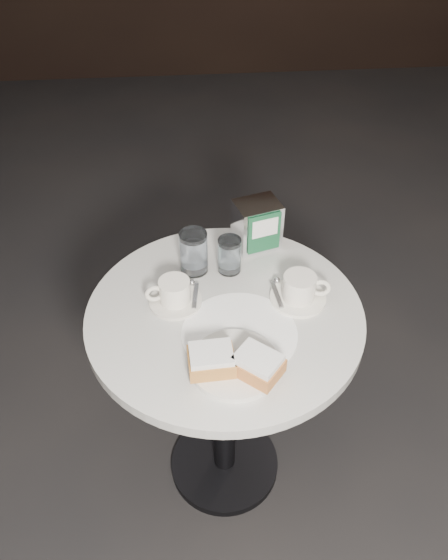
% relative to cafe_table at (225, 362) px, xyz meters
% --- Properties ---
extents(ground, '(7.00, 7.00, 0.00)m').
position_rel_cafe_table_xyz_m(ground, '(0.00, 0.00, -0.55)').
color(ground, black).
rests_on(ground, ground).
extents(cafe_table, '(0.70, 0.70, 0.74)m').
position_rel_cafe_table_xyz_m(cafe_table, '(0.00, 0.00, 0.00)').
color(cafe_table, black).
rests_on(cafe_table, ground).
extents(sugar_spill, '(0.33, 0.33, 0.00)m').
position_rel_cafe_table_xyz_m(sugar_spill, '(0.03, -0.08, 0.20)').
color(sugar_spill, white).
rests_on(sugar_spill, cafe_table).
extents(beignet_plate, '(0.25, 0.25, 0.07)m').
position_rel_cafe_table_xyz_m(beignet_plate, '(0.00, -0.19, 0.22)').
color(beignet_plate, silver).
rests_on(beignet_plate, cafe_table).
extents(coffee_cup_left, '(0.15, 0.15, 0.07)m').
position_rel_cafe_table_xyz_m(coffee_cup_left, '(-0.12, 0.04, 0.23)').
color(coffee_cup_left, silver).
rests_on(coffee_cup_left, cafe_table).
extents(coffee_cup_right, '(0.17, 0.17, 0.08)m').
position_rel_cafe_table_xyz_m(coffee_cup_right, '(0.19, 0.03, 0.23)').
color(coffee_cup_right, white).
rests_on(coffee_cup_right, cafe_table).
extents(water_glass_left, '(0.09, 0.09, 0.12)m').
position_rel_cafe_table_xyz_m(water_glass_left, '(-0.07, 0.17, 0.26)').
color(water_glass_left, silver).
rests_on(water_glass_left, cafe_table).
extents(water_glass_right, '(0.07, 0.07, 0.10)m').
position_rel_cafe_table_xyz_m(water_glass_right, '(0.03, 0.16, 0.25)').
color(water_glass_right, silver).
rests_on(water_glass_right, cafe_table).
extents(napkin_dispenser, '(0.14, 0.13, 0.14)m').
position_rel_cafe_table_xyz_m(napkin_dispenser, '(0.11, 0.26, 0.27)').
color(napkin_dispenser, white).
rests_on(napkin_dispenser, cafe_table).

